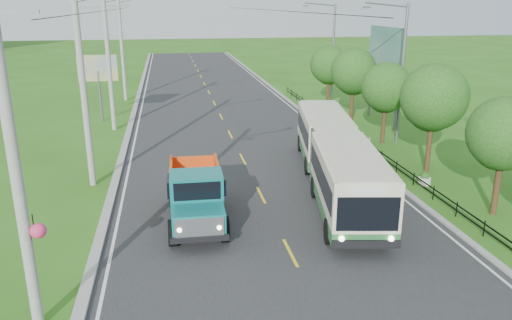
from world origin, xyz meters
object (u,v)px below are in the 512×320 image
object	(u,v)px
billboard_left	(98,72)
pole_mid	(109,60)
pole_near	(84,87)
streetlight_far	(332,50)
tree_fourth	(386,90)
planter_mid	(365,140)
tree_second	(503,137)
billboard_right	(386,53)
pole_far	(122,47)
planter_near	(424,180)
bus	(335,154)
planter_far	(328,115)
dump_truck	(196,191)
streetlight_mid	(400,69)
tree_fifth	(354,73)
tree_third	(433,100)
pole_nearest	(17,165)
tree_back	(329,67)

from	to	relation	value
billboard_left	pole_mid	bearing A→B (deg)	-67.58
pole_near	streetlight_far	distance (m)	26.80
tree_fourth	planter_mid	world-z (taller)	tree_fourth
tree_second	billboard_right	bearing A→B (deg)	82.21
pole_mid	pole_far	xyz separation A→B (m)	(0.00, 12.00, 0.00)
planter_near	planter_mid	xyz separation A→B (m)	(0.00, 8.00, 0.00)
streetlight_far	bus	world-z (taller)	streetlight_far
planter_far	dump_truck	size ratio (longest dim) A/B	0.11
streetlight_mid	billboard_right	bearing A→B (deg)	74.56
dump_truck	tree_fifth	bearing A→B (deg)	53.11
pole_near	tree_third	xyz separation A→B (m)	(18.12, -0.86, -1.11)
pole_far	tree_second	distance (m)	35.82
tree_fourth	planter_mid	bearing A→B (deg)	-173.61
tree_second	streetlight_far	distance (m)	25.91
pole_nearest	tree_third	xyz separation A→B (m)	(18.10, 11.14, -0.95)
pole_nearest	billboard_left	xyz separation A→B (m)	(-1.26, 27.00, -1.07)
pole_nearest	pole_mid	bearing A→B (deg)	90.06
planter_mid	tree_fourth	bearing A→B (deg)	6.39
tree_third	planter_near	bearing A→B (deg)	-120.41
pole_far	tree_fifth	distance (m)	22.25
tree_second	planter_mid	size ratio (longest dim) A/B	7.91
tree_second	tree_fourth	world-z (taller)	tree_fourth
tree_back	planter_near	distance (m)	20.46
tree_back	planter_mid	distance (m)	12.66
tree_fifth	billboard_right	xyz separation A→B (m)	(2.44, -0.14, 1.49)
tree_second	planter_far	xyz separation A→B (m)	(-1.26, 19.86, -3.23)
pole_nearest	dump_truck	xyz separation A→B (m)	(4.96, 6.44, -3.53)
dump_truck	billboard_right	bearing A→B (deg)	48.04
tree_fifth	billboard_left	distance (m)	19.74
pole_near	billboard_left	size ratio (longest dim) A/B	1.92
tree_third	tree_fifth	xyz separation A→B (m)	(-0.00, 12.00, -0.13)
pole_nearest	dump_truck	world-z (taller)	pole_nearest
tree_second	tree_third	distance (m)	6.02
pole_mid	planter_mid	xyz separation A→B (m)	(16.86, -7.00, -4.81)
pole_far	dump_truck	bearing A→B (deg)	-80.43
pole_nearest	pole_far	bearing A→B (deg)	90.04
tree_fourth	planter_far	bearing A→B (deg)	99.08
planter_far	billboard_left	distance (m)	18.56
tree_third	bus	distance (m)	6.59
pole_near	billboard_left	bearing A→B (deg)	94.72
tree_third	streetlight_mid	xyz separation A→B (m)	(0.79, 5.86, 0.92)
billboard_left	dump_truck	world-z (taller)	billboard_left
tree_back	planter_mid	size ratio (longest dim) A/B	8.21
pole_near	tree_fourth	world-z (taller)	pole_near
planter_near	pole_mid	bearing A→B (deg)	138.35
tree_second	streetlight_mid	size ratio (longest dim) A/B	0.58
tree_second	planter_near	xyz separation A→B (m)	(-1.26, 3.86, -3.23)
tree_back	billboard_left	xyz separation A→B (m)	(-19.36, -2.14, 0.21)
tree_fourth	tree_back	distance (m)	12.00
tree_third	pole_mid	bearing A→B (deg)	144.64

